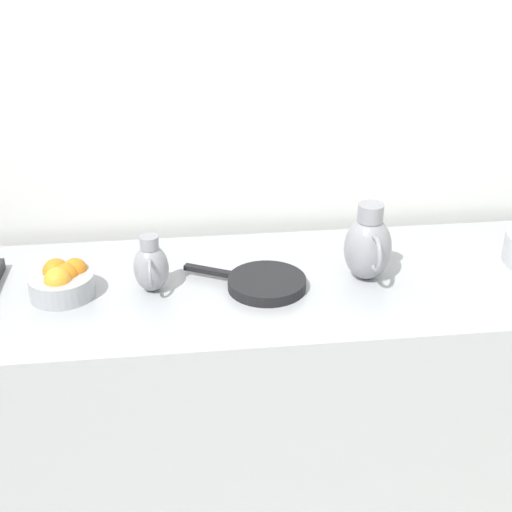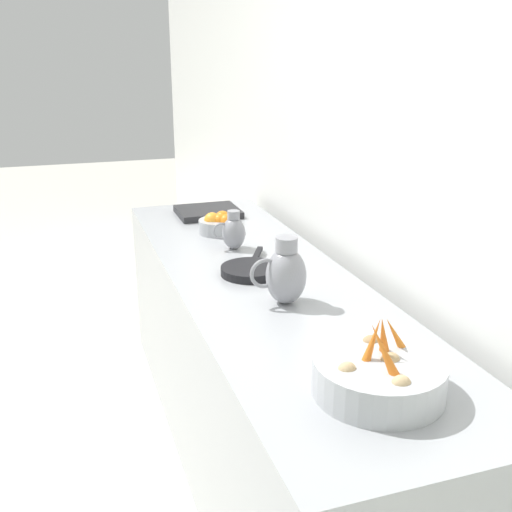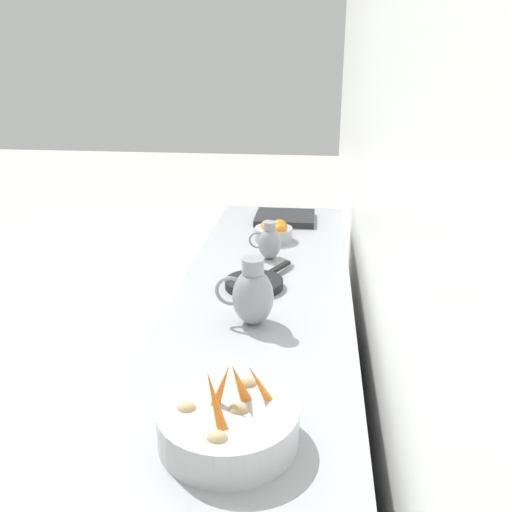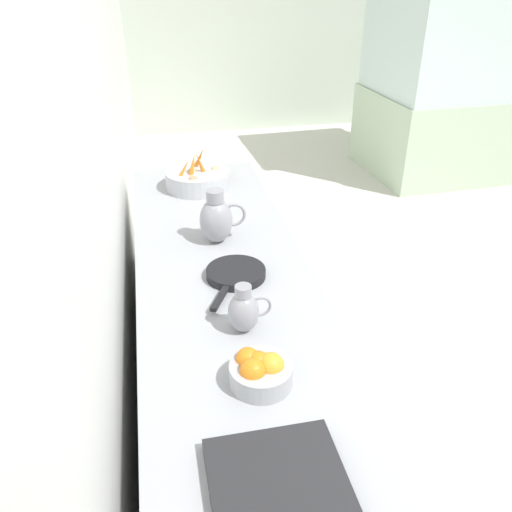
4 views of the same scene
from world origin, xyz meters
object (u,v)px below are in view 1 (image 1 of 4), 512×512
at_px(orange_bowl, 62,281).
at_px(skillet_on_counter, 265,283).
at_px(metal_pitcher_short, 151,266).
at_px(metal_pitcher_tall, 368,246).

distance_m(orange_bowl, skillet_on_counter, 0.62).
bearing_deg(metal_pitcher_short, orange_bowl, -90.14).
bearing_deg(skillet_on_counter, metal_pitcher_short, -94.79).
xyz_separation_m(orange_bowl, metal_pitcher_short, (0.00, 0.27, 0.03)).
distance_m(metal_pitcher_tall, skillet_on_counter, 0.35).
bearing_deg(metal_pitcher_short, metal_pitcher_tall, 89.90).
xyz_separation_m(orange_bowl, metal_pitcher_tall, (0.00, 0.95, 0.06)).
distance_m(orange_bowl, metal_pitcher_tall, 0.95).
height_order(orange_bowl, metal_pitcher_short, metal_pitcher_short).
distance_m(metal_pitcher_tall, metal_pitcher_short, 0.68).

